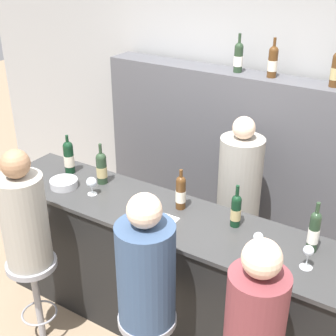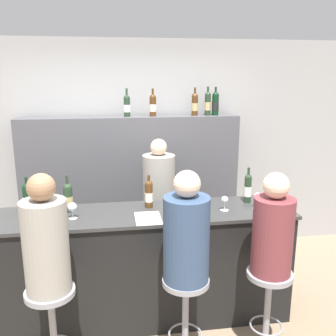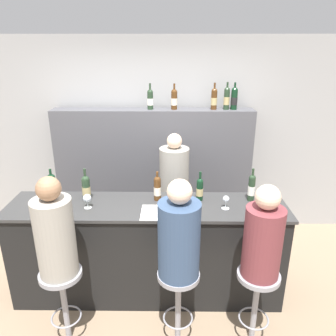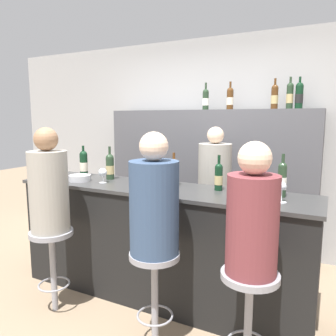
% 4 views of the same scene
% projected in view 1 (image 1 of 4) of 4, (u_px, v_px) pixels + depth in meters
% --- Properties ---
extents(wall_back, '(6.40, 0.05, 2.60)m').
position_uv_depth(wall_back, '(248.00, 113.00, 4.22)').
color(wall_back, '#9E9E9E').
rests_on(wall_back, ground_plane).
extents(bar_counter, '(2.70, 0.61, 1.03)m').
position_uv_depth(bar_counter, '(160.00, 271.00, 3.46)').
color(bar_counter, black).
rests_on(bar_counter, ground_plane).
extents(back_bar_cabinet, '(2.52, 0.28, 1.72)m').
position_uv_depth(back_bar_cabinet, '(234.00, 166.00, 4.25)').
color(back_bar_cabinet, '#4C4C51').
rests_on(back_bar_cabinet, ground_plane).
extents(wine_bottle_counter_0, '(0.08, 0.08, 0.32)m').
position_uv_depth(wine_bottle_counter_0, '(69.00, 157.00, 3.71)').
color(wine_bottle_counter_0, black).
rests_on(wine_bottle_counter_0, bar_counter).
extents(wine_bottle_counter_1, '(0.08, 0.08, 0.33)m').
position_uv_depth(wine_bottle_counter_1, '(102.00, 168.00, 3.56)').
color(wine_bottle_counter_1, '#233823').
rests_on(wine_bottle_counter_1, bar_counter).
extents(wine_bottle_counter_2, '(0.07, 0.07, 0.30)m').
position_uv_depth(wine_bottle_counter_2, '(181.00, 192.00, 3.22)').
color(wine_bottle_counter_2, '#4C2D14').
rests_on(wine_bottle_counter_2, bar_counter).
extents(wine_bottle_counter_3, '(0.07, 0.07, 0.30)m').
position_uv_depth(wine_bottle_counter_3, '(236.00, 210.00, 3.03)').
color(wine_bottle_counter_3, black).
rests_on(wine_bottle_counter_3, bar_counter).
extents(wine_bottle_counter_4, '(0.07, 0.07, 0.33)m').
position_uv_depth(wine_bottle_counter_4, '(314.00, 231.00, 2.78)').
color(wine_bottle_counter_4, '#233823').
rests_on(wine_bottle_counter_4, bar_counter).
extents(wine_bottle_backbar_0, '(0.07, 0.07, 0.31)m').
position_uv_depth(wine_bottle_backbar_0, '(238.00, 57.00, 3.82)').
color(wine_bottle_backbar_0, '#233823').
rests_on(wine_bottle_backbar_0, back_bar_cabinet).
extents(wine_bottle_backbar_1, '(0.08, 0.08, 0.31)m').
position_uv_depth(wine_bottle_backbar_1, '(273.00, 61.00, 3.68)').
color(wine_bottle_backbar_1, '#4C2D14').
rests_on(wine_bottle_backbar_1, back_bar_cabinet).
extents(wine_bottle_backbar_2, '(0.08, 0.08, 0.32)m').
position_uv_depth(wine_bottle_backbar_2, '(336.00, 69.00, 3.44)').
color(wine_bottle_backbar_2, '#4C2D14').
rests_on(wine_bottle_backbar_2, back_bar_cabinet).
extents(wine_glass_0, '(0.08, 0.08, 0.14)m').
position_uv_depth(wine_glass_0, '(92.00, 183.00, 3.41)').
color(wine_glass_0, silver).
rests_on(wine_glass_0, bar_counter).
extents(wine_glass_1, '(0.07, 0.07, 0.13)m').
position_uv_depth(wine_glass_1, '(258.00, 238.00, 2.79)').
color(wine_glass_1, silver).
rests_on(wine_glass_1, bar_counter).
extents(wine_glass_2, '(0.07, 0.07, 0.15)m').
position_uv_depth(wine_glass_2, '(308.00, 252.00, 2.64)').
color(wine_glass_2, silver).
rests_on(wine_glass_2, bar_counter).
extents(metal_bowl, '(0.21, 0.21, 0.06)m').
position_uv_depth(metal_bowl, '(64.00, 183.00, 3.54)').
color(metal_bowl, '#B7B7BC').
rests_on(metal_bowl, bar_counter).
extents(tasting_menu, '(0.21, 0.30, 0.00)m').
position_uv_depth(tasting_menu, '(155.00, 224.00, 3.09)').
color(tasting_menu, white).
rests_on(tasting_menu, bar_counter).
extents(bar_stool_left, '(0.35, 0.35, 0.71)m').
position_uv_depth(bar_stool_left, '(34.00, 280.00, 3.32)').
color(bar_stool_left, gray).
rests_on(bar_stool_left, ground_plane).
extents(guest_seated_left, '(0.31, 0.31, 0.85)m').
position_uv_depth(guest_seated_left, '(24.00, 216.00, 3.09)').
color(guest_seated_left, gray).
rests_on(guest_seated_left, bar_stool_left).
extents(bar_stool_middle, '(0.35, 0.35, 0.71)m').
position_uv_depth(bar_stool_middle, '(148.00, 336.00, 2.86)').
color(bar_stool_middle, gray).
rests_on(bar_stool_middle, ground_plane).
extents(guest_seated_middle, '(0.34, 0.34, 0.83)m').
position_uv_depth(guest_seated_middle, '(146.00, 268.00, 2.62)').
color(guest_seated_middle, '#334766').
rests_on(guest_seated_middle, bar_stool_middle).
extents(guest_seated_right, '(0.31, 0.31, 0.79)m').
position_uv_depth(guest_seated_right, '(256.00, 316.00, 2.32)').
color(guest_seated_right, brown).
rests_on(guest_seated_right, bar_stool_right).
extents(bartender, '(0.34, 0.34, 1.54)m').
position_uv_depth(bartender, '(237.00, 213.00, 3.82)').
color(bartender, gray).
rests_on(bartender, ground_plane).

